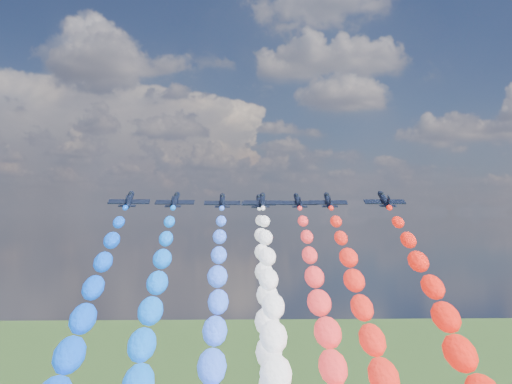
{
  "coord_description": "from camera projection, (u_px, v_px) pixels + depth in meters",
  "views": [
    {
      "loc": [
        -4.45,
        -145.44,
        92.35
      ],
      "look_at": [
        0.0,
        4.0,
        97.19
      ],
      "focal_mm": 44.21,
      "sensor_mm": 36.0,
      "label": 1
    }
  ],
  "objects": [
    {
      "name": "trail_1",
      "position": [
        140.0,
        384.0,
        94.87
      ],
      "size": [
        6.16,
        100.46,
        59.98
      ],
      "primitive_type": null,
      "color": "blue"
    },
    {
      "name": "jet_5",
      "position": [
        298.0,
        201.0,
        157.77
      ],
      "size": [
        9.38,
        12.57,
        6.81
      ],
      "primitive_type": null,
      "rotation": [
        0.36,
        0.0,
        0.02
      ],
      "color": "black"
    },
    {
      "name": "jet_3",
      "position": [
        262.0,
        201.0,
        153.46
      ],
      "size": [
        9.87,
        12.93,
        6.81
      ],
      "primitive_type": null,
      "rotation": [
        0.36,
        0.0,
        -0.06
      ],
      "color": "black"
    },
    {
      "name": "jet_6",
      "position": [
        328.0,
        201.0,
        151.49
      ],
      "size": [
        9.61,
        12.74,
        6.81
      ],
      "primitive_type": null,
      "rotation": [
        0.36,
        0.0,
        -0.04
      ],
      "color": "black"
    },
    {
      "name": "jet_2",
      "position": [
        222.0,
        201.0,
        158.52
      ],
      "size": [
        9.32,
        12.53,
        6.81
      ],
      "primitive_type": null,
      "rotation": [
        0.36,
        0.0,
        0.02
      ],
      "color": "black"
    },
    {
      "name": "trail_4",
      "position": [
        268.0,
        353.0,
        115.39
      ],
      "size": [
        6.16,
        100.46,
        59.98
      ],
      "primitive_type": null,
      "color": "white"
    },
    {
      "name": "jet_0",
      "position": [
        129.0,
        200.0,
        140.26
      ],
      "size": [
        9.65,
        12.77,
        6.81
      ],
      "primitive_type": null,
      "rotation": [
        0.36,
        0.0,
        0.05
      ],
      "color": "black"
    },
    {
      "name": "trail_6",
      "position": [
        377.0,
        378.0,
        98.62
      ],
      "size": [
        6.16,
        100.46,
        59.98
      ],
      "primitive_type": null,
      "color": "red"
    },
    {
      "name": "jet_4",
      "position": [
        259.0,
        202.0,
        168.26
      ],
      "size": [
        9.61,
        12.74,
        6.81
      ],
      "primitive_type": null,
      "rotation": [
        0.36,
        0.0,
        -0.04
      ],
      "color": "black"
    },
    {
      "name": "trail_5",
      "position": [
        328.0,
        368.0,
        104.9
      ],
      "size": [
        6.16,
        100.46,
        59.98
      ],
      "primitive_type": null,
      "color": "#FA2C2E"
    },
    {
      "name": "jet_7",
      "position": [
        384.0,
        200.0,
        141.47
      ],
      "size": [
        9.28,
        12.5,
        6.81
      ],
      "primitive_type": null,
      "rotation": [
        0.36,
        0.0,
        -0.01
      ],
      "color": "black"
    },
    {
      "name": "jet_1",
      "position": [
        175.0,
        200.0,
        147.74
      ],
      "size": [
        9.55,
        12.7,
        6.81
      ],
      "primitive_type": null,
      "rotation": [
        0.36,
        0.0,
        -0.04
      ],
      "color": "black"
    },
    {
      "name": "trail_2",
      "position": [
        215.0,
        367.0,
        105.65
      ],
      "size": [
        6.16,
        100.46,
        59.98
      ],
      "primitive_type": null,
      "color": "#3161FF"
    },
    {
      "name": "trail_3",
      "position": [
        275.0,
        374.0,
        100.59
      ],
      "size": [
        6.16,
        100.46,
        59.98
      ],
      "primitive_type": null,
      "color": "white"
    }
  ]
}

